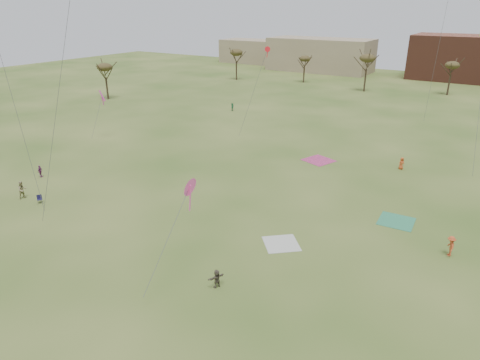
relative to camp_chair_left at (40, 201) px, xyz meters
The scene contains 15 objects.
ground 22.74m from the camp_chair_left, 16.20° to the right, with size 260.00×260.00×0.00m, color #2E4E18.
spectator_fore_b 2.76m from the camp_chair_left, behind, with size 0.96×0.75×1.97m, color #968B5F.
spectator_fore_c 24.62m from the camp_chair_left, ahead, with size 1.37×0.44×1.48m, color brown.
flyer_mid_b 40.56m from the camp_chair_left, 17.52° to the left, with size 1.17×0.67×1.82m, color #C14B24.
spectator_mid_d 8.10m from the camp_chair_left, 145.08° to the left, with size 0.89×0.37×1.52m, color #8A397A.
flyer_far_a 47.65m from the camp_chair_left, 97.57° to the left, with size 1.40×0.45×1.51m, color #297D50.
flyer_far_b 43.52m from the camp_chair_left, 45.82° to the left, with size 0.78×0.51×1.59m, color #CB5122.
blanket_cream 26.54m from the camp_chair_left, 13.70° to the left, with size 2.96×2.96×0.03m, color silver.
blanket_plum 34.96m from the camp_chair_left, 55.03° to the left, with size 3.57×3.57×0.03m, color #B93970.
blanket_olive 37.09m from the camp_chair_left, 25.78° to the left, with size 3.25×3.25×0.03m, color #328B60.
camp_chair_left is the anchor object (origin of this frame).
tree_line 75.53m from the camp_chair_left, 75.38° to the left, with size 117.44×49.32×8.91m.
building_tan 109.56m from the camp_chair_left, 96.91° to the left, with size 32.00×14.00×10.00m, color #937F60.
building_brick 116.92m from the camp_chair_left, 76.72° to the left, with size 26.00×16.00×12.00m, color brown.
building_tan_west 123.51m from the camp_chair_left, 110.47° to the left, with size 20.00×12.00×8.00m, color #937F60.
Camera 1 is at (18.43, -17.14, 19.70)m, focal length 31.90 mm.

